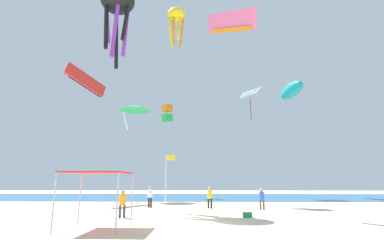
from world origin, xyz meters
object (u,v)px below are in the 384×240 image
banner_flag (167,179)px  kite_diamond_white (250,94)px  person_near_tent (262,197)px  kite_box_orange (167,113)px  person_rightmost (150,195)px  kite_octopus_yellow (176,17)px  person_central (210,196)px  person_leftmost (123,201)px  kite_delta_green (135,108)px  kite_octopus_black (118,4)px  cooler_box (247,215)px  kite_inflatable_teal (291,90)px  canopy_tent (98,175)px  kite_parafoil_pink (230,22)px  kite_parafoil_red (86,81)px

banner_flag → kite_diamond_white: 25.44m
person_near_tent → kite_box_orange: (-9.65, 16.70, 10.96)m
person_rightmost → kite_octopus_yellow: (1.42, 6.83, 21.21)m
person_central → kite_octopus_yellow: kite_octopus_yellow is taller
person_leftmost → kite_delta_green: 18.69m
kite_octopus_black → kite_box_orange: bearing=96.7°
person_rightmost → cooler_box: (7.20, -6.51, -0.87)m
person_near_tent → kite_delta_green: 19.05m
person_leftmost → kite_octopus_black: bearing=72.9°
banner_flag → kite_diamond_white: kite_diamond_white is taller
kite_octopus_yellow → kite_inflatable_teal: 19.97m
banner_flag → kite_octopus_black: (-5.58, 5.04, 16.26)m
person_leftmost → kite_octopus_black: kite_octopus_black is taller
person_central → kite_octopus_yellow: (-3.65, 7.51, 21.23)m
person_near_tent → kite_inflatable_teal: size_ratio=0.23×
person_leftmost → banner_flag: bearing=-26.4°
person_rightmost → kite_octopus_yellow: 22.33m
banner_flag → kite_box_orange: size_ratio=1.49×
kite_box_orange → kite_octopus_black: kite_octopus_black is taller
canopy_tent → person_leftmost: bearing=87.7°
kite_parafoil_pink → kite_octopus_black: (-10.12, 4.15, 4.54)m
banner_flag → kite_octopus_black: kite_octopus_black is taller
kite_octopus_yellow → kite_diamond_white: bearing=-32.6°
kite_octopus_yellow → kite_box_orange: bearing=34.2°
person_central → kite_delta_green: size_ratio=0.35×
person_leftmost → kite_parafoil_red: (-8.48, 12.94, 12.62)m
person_near_tent → cooler_box: size_ratio=2.85×
kite_inflatable_teal → kite_box_orange: (-18.38, -0.68, -3.49)m
canopy_tent → kite_parafoil_red: size_ratio=0.63×
cooler_box → kite_parafoil_pink: 13.92m
kite_diamond_white → kite_delta_green: bearing=108.5°
person_central → kite_delta_green: bearing=-6.1°
canopy_tent → person_near_tent: (9.78, 9.57, -1.51)m
kite_octopus_black → banner_flag: bearing=-25.1°
canopy_tent → cooler_box: size_ratio=4.94×
cooler_box → kite_delta_green: 21.37m
kite_delta_green → banner_flag: bearing=-40.1°
cooler_box → kite_box_orange: (-7.69, 21.67, 11.74)m
banner_flag → person_leftmost: bearing=-162.3°
canopy_tent → kite_parafoil_pink: kite_parafoil_pink is taller
canopy_tent → person_near_tent: bearing=44.4°
kite_inflatable_teal → kite_delta_green: 23.19m
kite_parafoil_pink → kite_octopus_black: size_ratio=0.58×
kite_parafoil_red → kite_octopus_yellow: bearing=-45.3°
person_leftmost → kite_parafoil_pink: 14.98m
kite_parafoil_red → canopy_tent: bearing=-114.4°
kite_octopus_yellow → kite_parafoil_pink: 15.59m
kite_box_orange → kite_octopus_black: bearing=132.5°
kite_delta_green → kite_box_orange: bearing=93.4°
kite_parafoil_red → kite_inflatable_teal: kite_inflatable_teal is taller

